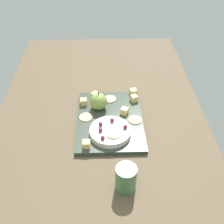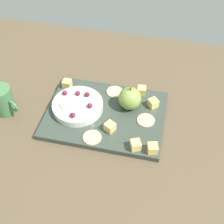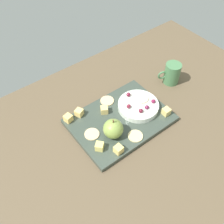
{
  "view_description": "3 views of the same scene",
  "coord_description": "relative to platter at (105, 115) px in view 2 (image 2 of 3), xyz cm",
  "views": [
    {
      "loc": [
        -86.07,
        -1.65,
        79.89
      ],
      "look_at": [
        -5.14,
        -4.52,
        11.37
      ],
      "focal_mm": 43.94,
      "sensor_mm": 36.0,
      "label": 1
    },
    {
      "loc": [
        11.4,
        -61.48,
        73.17
      ],
      "look_at": [
        -1.0,
        -5.52,
        9.67
      ],
      "focal_mm": 46.58,
      "sensor_mm": 36.0,
      "label": 2
    },
    {
      "loc": [
        36.24,
        42.93,
        81.29
      ],
      "look_at": [
        -1.49,
        -6.14,
        9.5
      ],
      "focal_mm": 41.38,
      "sensor_mm": 36.0,
      "label": 3
    }
  ],
  "objects": [
    {
      "name": "grape_1",
      "position": [
        -9.7,
        3.24,
        3.88
      ],
      "size": [
        1.73,
        1.56,
        1.42
      ],
      "primitive_type": "ellipsoid",
      "color": "maroon",
      "rests_on": "serving_dish"
    },
    {
      "name": "cheese_cube_3",
      "position": [
        9.54,
        10.88,
        2.24
      ],
      "size": [
        2.95,
        2.95,
        2.67
      ],
      "primitive_type": "cube",
      "rotation": [
        0.0,
        0.0,
        0.11
      ],
      "color": "#EDCD6F",
      "rests_on": "platter"
    },
    {
      "name": "cheese_cube_5",
      "position": [
        13.87,
        6.07,
        2.24
      ],
      "size": [
        3.77,
        3.77,
        2.67
      ],
      "primitive_type": "cube",
      "rotation": [
        0.0,
        0.0,
        0.72
      ],
      "color": "#E9D56E",
      "rests_on": "platter"
    },
    {
      "name": "cheese_cube_2",
      "position": [
        2.86,
        -6.14,
        2.24
      ],
      "size": [
        3.64,
        3.64,
        2.67
      ],
      "primitive_type": "cube",
      "rotation": [
        0.0,
        0.0,
        1.05
      ],
      "color": "#EAC874",
      "rests_on": "platter"
    },
    {
      "name": "apple_whole",
      "position": [
        6.7,
        4.34,
        4.46
      ],
      "size": [
        7.11,
        7.11,
        7.11
      ],
      "primitive_type": "sphere",
      "color": "olive",
      "rests_on": "platter"
    },
    {
      "name": "cup",
      "position": [
        -31.19,
        -4.14,
        3.72
      ],
      "size": [
        9.46,
        6.62,
        9.25
      ],
      "color": "#46764A",
      "rests_on": "table"
    },
    {
      "name": "apple_slice_0",
      "position": [
        -11.45,
        -1.01,
        3.47
      ],
      "size": [
        5.01,
        5.01,
        0.6
      ],
      "primitive_type": "cylinder",
      "color": "beige",
      "rests_on": "serving_dish"
    },
    {
      "name": "cheese_cube_0",
      "position": [
        -15.11,
        8.75,
        2.24
      ],
      "size": [
        2.71,
        2.71,
        2.67
      ],
      "primitive_type": "cube",
      "rotation": [
        0.0,
        0.0,
        1.55
      ],
      "color": "#E1CA74",
      "rests_on": "platter"
    },
    {
      "name": "cheese_cube_4",
      "position": [
        11.13,
        -10.85,
        2.24
      ],
      "size": [
        3.53,
        3.53,
        2.67
      ],
      "primitive_type": "cube",
      "rotation": [
        0.0,
        0.0,
        0.43
      ],
      "color": "#F2CD75",
      "rests_on": "platter"
    },
    {
      "name": "serving_dish",
      "position": [
        -8.8,
        0.05,
        2.03
      ],
      "size": [
        15.67,
        15.67,
        2.27
      ],
      "primitive_type": "cylinder",
      "color": "silver",
      "rests_on": "platter"
    },
    {
      "name": "cracker_0",
      "position": [
        12.58,
        -0.42,
        1.1
      ],
      "size": [
        5.35,
        5.35,
        0.4
      ],
      "primitive_type": "cylinder",
      "color": "#D8B888",
      "rests_on": "platter"
    },
    {
      "name": "grape_4",
      "position": [
        -8.47,
        -5.55,
        3.96
      ],
      "size": [
        1.73,
        1.56,
        1.59
      ],
      "primitive_type": "ellipsoid",
      "color": "maroon",
      "rests_on": "serving_dish"
    },
    {
      "name": "grape_0",
      "position": [
        -6.69,
        3.51,
        3.98
      ],
      "size": [
        1.73,
        1.56,
        1.63
      ],
      "primitive_type": "ellipsoid",
      "color": "maroon",
      "rests_on": "serving_dish"
    },
    {
      "name": "grape_3",
      "position": [
        -4.56,
        -0.76,
        3.97
      ],
      "size": [
        1.73,
        1.56,
        1.61
      ],
      "primitive_type": "ellipsoid",
      "color": "maroon",
      "rests_on": "serving_dish"
    },
    {
      "name": "grape_2",
      "position": [
        -13.73,
        2.92,
        3.9
      ],
      "size": [
        1.73,
        1.56,
        1.46
      ],
      "primitive_type": "ellipsoid",
      "color": "maroon",
      "rests_on": "serving_dish"
    },
    {
      "name": "platter",
      "position": [
        0.0,
        0.0,
        0.0
      ],
      "size": [
        36.13,
        26.21,
        1.8
      ],
      "primitive_type": "cube",
      "color": "#374138",
      "rests_on": "table"
    },
    {
      "name": "apple_stem",
      "position": [
        6.7,
        4.34,
        8.61
      ],
      "size": [
        0.5,
        0.5,
        1.2
      ],
      "primitive_type": "cylinder",
      "color": "brown",
      "rests_on": "apple_whole"
    },
    {
      "name": "cracker_1",
      "position": [
        0.87,
        9.64,
        1.1
      ],
      "size": [
        5.35,
        5.35,
        0.4
      ],
      "primitive_type": "cylinder",
      "color": "#DBC689",
      "rests_on": "platter"
    },
    {
      "name": "cracker_2",
      "position": [
        -1.46,
        -10.13,
        1.1
      ],
      "size": [
        5.35,
        5.35,
        0.4
      ],
      "primitive_type": "cylinder",
      "color": "#E1B883",
      "rests_on": "platter"
    },
    {
      "name": "cheese_cube_1",
      "position": [
        15.83,
        -10.97,
        2.24
      ],
      "size": [
        3.24,
        3.24,
        2.67
      ],
      "primitive_type": "cube",
      "rotation": [
        0.0,
        0.0,
        0.25
      ],
      "color": "#F3C96C",
      "rests_on": "platter"
    },
    {
      "name": "table",
      "position": [
        3.5,
        3.67,
        -3.32
      ],
      "size": [
        145.22,
        86.87,
        4.83
      ],
      "primitive_type": "cube",
      "color": "brown",
      "rests_on": "ground"
    }
  ]
}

